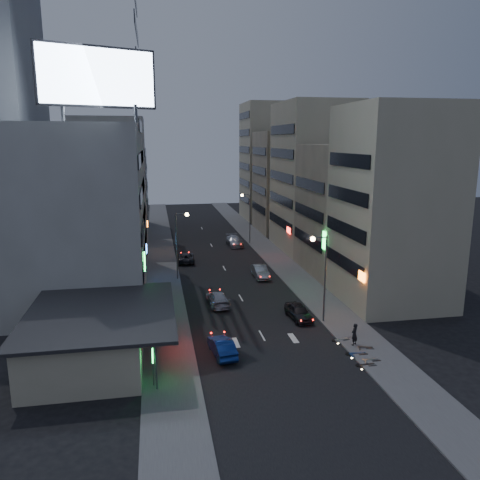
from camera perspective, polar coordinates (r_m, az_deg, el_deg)
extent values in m
plane|color=black|center=(37.64, 4.11, -13.96)|extent=(180.00, 180.00, 0.00)
cube|color=#4C4C4F|center=(64.82, -9.48, -2.78)|extent=(4.00, 120.00, 0.12)
cube|color=#4C4C4F|center=(66.93, 4.35, -2.17)|extent=(4.00, 120.00, 0.12)
cube|color=tan|center=(38.06, -17.96, -11.27)|extent=(8.00, 12.00, 3.60)
cube|color=black|center=(37.22, -16.62, -8.48)|extent=(11.00, 13.00, 0.25)
cube|color=black|center=(37.20, -10.19, -9.24)|extent=(0.12, 4.00, 0.90)
cube|color=#FF1E14|center=(37.20, -10.06, -9.23)|extent=(0.04, 3.70, 0.70)
cube|color=#A8A8A4|center=(53.88, -19.23, 3.40)|extent=(14.00, 24.00, 18.00)
cube|color=tan|center=(49.68, 18.20, 3.96)|extent=(10.00, 11.00, 20.00)
cube|color=tan|center=(60.40, 13.33, 3.67)|extent=(11.00, 12.00, 16.00)
cube|color=tan|center=(71.92, 8.92, 7.55)|extent=(10.00, 14.00, 22.00)
cube|color=#A8A8A4|center=(78.27, -15.48, 6.89)|extent=(11.00, 10.00, 20.00)
cube|color=gray|center=(91.44, -15.03, 6.03)|extent=(12.00, 10.00, 15.00)
cube|color=tan|center=(86.48, 5.91, 7.05)|extent=(11.00, 12.00, 18.00)
cube|color=tan|center=(99.89, 3.96, 9.48)|extent=(12.00, 12.00, 24.00)
cylinder|color=#595B60|center=(43.38, -20.79, 14.29)|extent=(0.30, 0.30, 1.50)
cylinder|color=#595B60|center=(42.78, -12.60, 14.81)|extent=(0.30, 0.30, 1.50)
cube|color=black|center=(43.23, -16.98, 18.49)|extent=(9.52, 3.75, 5.00)
cube|color=#BCD6FB|center=(43.02, -16.90, 18.53)|extent=(9.04, 3.34, 4.60)
cylinder|color=#595B60|center=(43.30, 10.32, -4.74)|extent=(0.16, 0.16, 8.00)
cylinder|color=#595B60|center=(42.11, 9.63, 0.29)|extent=(1.40, 0.10, 0.10)
sphere|color=#FFD88C|center=(41.93, 8.86, 0.12)|extent=(0.44, 0.44, 0.44)
cylinder|color=#595B60|center=(56.13, -7.73, -0.77)|extent=(0.16, 0.16, 8.00)
cylinder|color=#595B60|center=(55.44, -7.12, 3.19)|extent=(1.40, 0.10, 0.10)
sphere|color=#FFD88C|center=(55.49, -6.50, 3.11)|extent=(0.44, 0.44, 0.44)
cylinder|color=#595B60|center=(75.25, 1.22, 2.61)|extent=(0.16, 0.16, 8.00)
cylinder|color=#595B60|center=(74.57, 0.70, 5.55)|extent=(1.40, 0.10, 0.10)
sphere|color=#FFD88C|center=(74.47, 0.25, 5.47)|extent=(0.44, 0.44, 0.44)
imported|color=#27262B|center=(44.75, 7.15, -8.68)|extent=(1.99, 4.30, 1.43)
imported|color=#AAADB3|center=(57.41, 2.47, -3.86)|extent=(1.61, 4.54, 1.49)
imported|color=#27262C|center=(64.81, -6.59, -2.16)|extent=(2.39, 4.74, 1.29)
imported|color=#AEB0B7|center=(74.33, -0.67, -0.13)|extent=(2.36, 5.41, 1.55)
imported|color=navy|center=(37.50, -2.21, -12.86)|extent=(1.97, 4.38, 1.39)
imported|color=#ABACB4|center=(48.03, -2.72, -7.15)|extent=(2.17, 4.88, 1.39)
imported|color=black|center=(39.89, 13.77, -11.10)|extent=(0.80, 0.75, 1.84)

